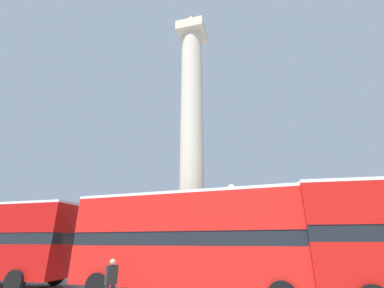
{
  "coord_description": "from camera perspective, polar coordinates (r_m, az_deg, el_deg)",
  "views": [
    {
      "loc": [
        4.4,
        -16.77,
        2.2
      ],
      "look_at": [
        0.0,
        0.0,
        8.84
      ],
      "focal_mm": 24.0,
      "sensor_mm": 36.0,
      "label": 1
    }
  ],
  "objects": [
    {
      "name": "ground_plane",
      "position": [
        17.48,
        0.0,
        -28.17
      ],
      "size": [
        200.0,
        200.0,
        0.0
      ],
      "primitive_type": "plane",
      "color": "gray"
    },
    {
      "name": "monument_column",
      "position": [
        18.18,
        0.0,
        -3.44
      ],
      "size": [
        4.72,
        4.72,
        20.91
      ],
      "color": "#BCB29E",
      "rests_on": "ground_plane"
    },
    {
      "name": "bus_b",
      "position": [
        12.02,
        -0.3,
        -20.2
      ],
      "size": [
        10.58,
        3.44,
        4.25
      ],
      "rotation": [
        0.0,
        0.0,
        -0.07
      ],
      "color": "red",
      "rests_on": "ground_plane"
    },
    {
      "name": "equestrian_statue",
      "position": [
        25.83,
        -15.94,
        -21.25
      ],
      "size": [
        3.14,
        2.15,
        5.62
      ],
      "rotation": [
        0.0,
        0.0,
        -0.05
      ],
      "color": "#BCB29E",
      "rests_on": "ground_plane"
    },
    {
      "name": "street_lamp",
      "position": [
        15.09,
        9.16,
        -16.92
      ],
      "size": [
        0.46,
        0.46,
        5.35
      ],
      "color": "black",
      "rests_on": "ground_plane"
    },
    {
      "name": "pedestrian_near_lamp",
      "position": [
        10.78,
        -17.6,
        -27.06
      ],
      "size": [
        0.36,
        0.45,
        1.62
      ],
      "rotation": [
        0.0,
        0.0,
        4.19
      ],
      "color": "#28282D",
      "rests_on": "ground_plane"
    }
  ]
}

